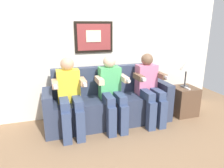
% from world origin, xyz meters
% --- Properties ---
extents(ground_plane, '(5.73, 5.73, 0.00)m').
position_xyz_m(ground_plane, '(0.00, 0.00, 0.00)').
color(ground_plane, '#8C6B4C').
extents(back_wall_assembly, '(4.41, 0.10, 2.60)m').
position_xyz_m(back_wall_assembly, '(-0.00, 0.76, 1.30)').
color(back_wall_assembly, silver).
rests_on(back_wall_assembly, ground_plane).
extents(couch, '(2.01, 0.58, 0.90)m').
position_xyz_m(couch, '(0.00, 0.33, 0.31)').
color(couch, '#333D56').
rests_on(couch, ground_plane).
extents(person_on_left, '(0.46, 0.56, 1.11)m').
position_xyz_m(person_on_left, '(-0.63, 0.16, 0.61)').
color(person_on_left, yellow).
rests_on(person_on_left, ground_plane).
extents(person_in_middle, '(0.46, 0.56, 1.11)m').
position_xyz_m(person_in_middle, '(0.00, 0.16, 0.61)').
color(person_in_middle, '#4CB266').
rests_on(person_in_middle, ground_plane).
extents(person_on_right, '(0.46, 0.56, 1.11)m').
position_xyz_m(person_on_right, '(0.63, 0.16, 0.61)').
color(person_on_right, pink).
rests_on(person_on_right, ground_plane).
extents(side_table_right, '(0.40, 0.40, 0.50)m').
position_xyz_m(side_table_right, '(1.35, 0.22, 0.25)').
color(side_table_right, brown).
rests_on(side_table_right, ground_plane).
extents(table_lamp, '(0.22, 0.22, 0.46)m').
position_xyz_m(table_lamp, '(1.37, 0.25, 0.86)').
color(table_lamp, '#333338').
rests_on(table_lamp, side_table_right).
extents(spare_remote_on_table, '(0.04, 0.13, 0.02)m').
position_xyz_m(spare_remote_on_table, '(1.33, 0.14, 0.51)').
color(spare_remote_on_table, white).
rests_on(spare_remote_on_table, side_table_right).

